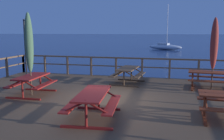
{
  "coord_description": "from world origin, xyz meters",
  "views": [
    {
      "loc": [
        2.22,
        -8.45,
        3.12
      ],
      "look_at": [
        0.0,
        0.73,
        1.63
      ],
      "focal_mm": 39.11,
      "sensor_mm": 36.0,
      "label": 1
    }
  ],
  "objects_px": {
    "picnic_table_mid_left": "(93,99)",
    "lamp_post_hooked": "(26,38)",
    "patio_umbrella_tall_back_right": "(214,44)",
    "picnic_table_front_left": "(128,72)",
    "picnic_table_mid_centre": "(212,76)",
    "sailboat_distant": "(165,47)",
    "picnic_table_back_left": "(32,81)",
    "patio_umbrella_tall_mid_left": "(29,43)"
  },
  "relations": [
    {
      "from": "picnic_table_mid_centre",
      "to": "picnic_table_mid_left",
      "type": "relative_size",
      "value": 1.01
    },
    {
      "from": "picnic_table_front_left",
      "to": "picnic_table_mid_left",
      "type": "bearing_deg",
      "value": -91.7
    },
    {
      "from": "picnic_table_mid_left",
      "to": "lamp_post_hooked",
      "type": "bearing_deg",
      "value": 134.68
    },
    {
      "from": "picnic_table_front_left",
      "to": "patio_umbrella_tall_back_right",
      "type": "xyz_separation_m",
      "value": [
        3.77,
        -0.27,
        1.41
      ]
    },
    {
      "from": "patio_umbrella_tall_back_right",
      "to": "lamp_post_hooked",
      "type": "distance_m",
      "value": 9.95
    },
    {
      "from": "picnic_table_mid_left",
      "to": "lamp_post_hooked",
      "type": "distance_m",
      "value": 8.6
    },
    {
      "from": "patio_umbrella_tall_back_right",
      "to": "lamp_post_hooked",
      "type": "relative_size",
      "value": 0.97
    },
    {
      "from": "patio_umbrella_tall_mid_left",
      "to": "sailboat_distant",
      "type": "height_order",
      "value": "sailboat_distant"
    },
    {
      "from": "picnic_table_front_left",
      "to": "sailboat_distant",
      "type": "distance_m",
      "value": 32.11
    },
    {
      "from": "lamp_post_hooked",
      "to": "sailboat_distant",
      "type": "distance_m",
      "value": 31.93
    },
    {
      "from": "picnic_table_back_left",
      "to": "patio_umbrella_tall_back_right",
      "type": "xyz_separation_m",
      "value": [
        7.11,
        2.73,
        1.41
      ]
    },
    {
      "from": "sailboat_distant",
      "to": "picnic_table_front_left",
      "type": "bearing_deg",
      "value": -91.74
    },
    {
      "from": "patio_umbrella_tall_mid_left",
      "to": "picnic_table_front_left",
      "type": "bearing_deg",
      "value": 42.21
    },
    {
      "from": "patio_umbrella_tall_mid_left",
      "to": "sailboat_distant",
      "type": "distance_m",
      "value": 35.46
    },
    {
      "from": "patio_umbrella_tall_back_right",
      "to": "sailboat_distant",
      "type": "relative_size",
      "value": 0.4
    },
    {
      "from": "picnic_table_front_left",
      "to": "sailboat_distant",
      "type": "height_order",
      "value": "sailboat_distant"
    },
    {
      "from": "picnic_table_front_left",
      "to": "sailboat_distant",
      "type": "bearing_deg",
      "value": 88.26
    },
    {
      "from": "patio_umbrella_tall_back_right",
      "to": "picnic_table_mid_centre",
      "type": "bearing_deg",
      "value": -72.97
    },
    {
      "from": "picnic_table_mid_left",
      "to": "patio_umbrella_tall_back_right",
      "type": "xyz_separation_m",
      "value": [
        3.92,
        4.71,
        1.41
      ]
    },
    {
      "from": "patio_umbrella_tall_back_right",
      "to": "patio_umbrella_tall_mid_left",
      "type": "xyz_separation_m",
      "value": [
        -7.12,
        -2.76,
        0.08
      ]
    },
    {
      "from": "picnic_table_back_left",
      "to": "sailboat_distant",
      "type": "bearing_deg",
      "value": 83.01
    },
    {
      "from": "picnic_table_mid_centre",
      "to": "patio_umbrella_tall_mid_left",
      "type": "distance_m",
      "value": 7.78
    },
    {
      "from": "picnic_table_mid_centre",
      "to": "patio_umbrella_tall_mid_left",
      "type": "relative_size",
      "value": 0.66
    },
    {
      "from": "patio_umbrella_tall_back_right",
      "to": "sailboat_distant",
      "type": "height_order",
      "value": "sailboat_distant"
    },
    {
      "from": "picnic_table_back_left",
      "to": "patio_umbrella_tall_back_right",
      "type": "height_order",
      "value": "patio_umbrella_tall_back_right"
    },
    {
      "from": "picnic_table_mid_left",
      "to": "picnic_table_back_left",
      "type": "bearing_deg",
      "value": 148.22
    },
    {
      "from": "picnic_table_mid_left",
      "to": "sailboat_distant",
      "type": "xyz_separation_m",
      "value": [
        1.12,
        37.07,
        -0.68
      ]
    },
    {
      "from": "picnic_table_mid_centre",
      "to": "lamp_post_hooked",
      "type": "relative_size",
      "value": 0.66
    },
    {
      "from": "lamp_post_hooked",
      "to": "picnic_table_back_left",
      "type": "bearing_deg",
      "value": -55.65
    },
    {
      "from": "lamp_post_hooked",
      "to": "patio_umbrella_tall_mid_left",
      "type": "bearing_deg",
      "value": -55.98
    },
    {
      "from": "picnic_table_front_left",
      "to": "picnic_table_mid_centre",
      "type": "bearing_deg",
      "value": -4.5
    },
    {
      "from": "sailboat_distant",
      "to": "picnic_table_back_left",
      "type": "bearing_deg",
      "value": -96.99
    },
    {
      "from": "picnic_table_back_left",
      "to": "sailboat_distant",
      "type": "height_order",
      "value": "sailboat_distant"
    },
    {
      "from": "patio_umbrella_tall_back_right",
      "to": "picnic_table_mid_left",
      "type": "bearing_deg",
      "value": -129.81
    },
    {
      "from": "picnic_table_back_left",
      "to": "patio_umbrella_tall_mid_left",
      "type": "relative_size",
      "value": 0.56
    },
    {
      "from": "picnic_table_mid_left",
      "to": "patio_umbrella_tall_back_right",
      "type": "height_order",
      "value": "patio_umbrella_tall_back_right"
    },
    {
      "from": "picnic_table_mid_centre",
      "to": "picnic_table_back_left",
      "type": "xyz_separation_m",
      "value": [
        -7.11,
        -2.71,
        -0.01
      ]
    },
    {
      "from": "picnic_table_mid_centre",
      "to": "lamp_post_hooked",
      "type": "xyz_separation_m",
      "value": [
        -9.87,
        1.33,
        1.55
      ]
    },
    {
      "from": "patio_umbrella_tall_back_right",
      "to": "picnic_table_back_left",
      "type": "bearing_deg",
      "value": -158.96
    },
    {
      "from": "picnic_table_back_left",
      "to": "picnic_table_front_left",
      "type": "bearing_deg",
      "value": 42.06
    },
    {
      "from": "picnic_table_mid_left",
      "to": "lamp_post_hooked",
      "type": "height_order",
      "value": "lamp_post_hooked"
    },
    {
      "from": "picnic_table_mid_left",
      "to": "patio_umbrella_tall_mid_left",
      "type": "relative_size",
      "value": 0.65
    }
  ]
}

